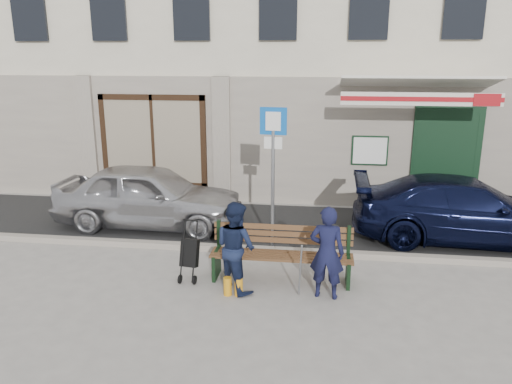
% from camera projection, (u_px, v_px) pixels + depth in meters
% --- Properties ---
extents(ground, '(80.00, 80.00, 0.00)m').
position_uv_depth(ground, '(247.00, 287.00, 8.25)').
color(ground, '#9E9991').
rests_on(ground, ground).
extents(asphalt_lane, '(60.00, 3.20, 0.01)m').
position_uv_depth(asphalt_lane, '(268.00, 226.00, 11.21)').
color(asphalt_lane, '#282828').
rests_on(asphalt_lane, ground).
extents(curb, '(60.00, 0.18, 0.12)m').
position_uv_depth(curb, '(259.00, 250.00, 9.67)').
color(curb, '#9E9384').
rests_on(curb, ground).
extents(building, '(20.00, 8.27, 10.00)m').
position_uv_depth(building, '(289.00, 11.00, 15.00)').
color(building, beige).
rests_on(building, ground).
extents(car_silver, '(4.17, 1.75, 1.41)m').
position_uv_depth(car_silver, '(149.00, 196.00, 11.04)').
color(car_silver, '#BABABF').
rests_on(car_silver, ground).
extents(car_navy, '(4.56, 1.93, 1.31)m').
position_uv_depth(car_navy, '(465.00, 210.00, 10.18)').
color(car_navy, black).
rests_on(car_navy, ground).
extents(parking_sign, '(0.51, 0.10, 2.78)m').
position_uv_depth(parking_sign, '(273.00, 155.00, 9.49)').
color(parking_sign, gray).
rests_on(parking_sign, ground).
extents(bench, '(2.40, 1.17, 0.98)m').
position_uv_depth(bench, '(279.00, 255.00, 8.42)').
color(bench, brown).
rests_on(bench, ground).
extents(man, '(0.59, 0.43, 1.50)m').
position_uv_depth(man, '(327.00, 253.00, 7.75)').
color(man, '#121432').
rests_on(man, ground).
extents(woman, '(0.92, 0.90, 1.50)m').
position_uv_depth(woman, '(236.00, 247.00, 7.99)').
color(woman, '#141D39').
rests_on(woman, ground).
extents(stroller, '(0.33, 0.44, 1.02)m').
position_uv_depth(stroller, '(190.00, 254.00, 8.46)').
color(stroller, black).
rests_on(stroller, ground).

